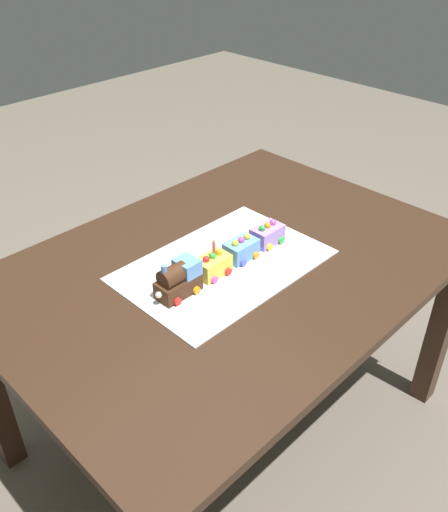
% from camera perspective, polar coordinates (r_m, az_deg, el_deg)
% --- Properties ---
extents(ground_plane, '(8.00, 8.00, 0.00)m').
position_cam_1_polar(ground_plane, '(2.13, 0.57, -17.14)').
color(ground_plane, '#6B6054').
extents(dining_table, '(1.40, 1.00, 0.74)m').
position_cam_1_polar(dining_table, '(1.69, 0.69, -3.56)').
color(dining_table, '#382316').
rests_on(dining_table, ground).
extents(cake_board, '(0.60, 0.40, 0.00)m').
position_cam_1_polar(cake_board, '(1.61, 0.00, -0.95)').
color(cake_board, silver).
rests_on(cake_board, dining_table).
extents(cake_locomotive, '(0.14, 0.08, 0.12)m').
position_cam_1_polar(cake_locomotive, '(1.47, -4.81, -2.46)').
color(cake_locomotive, '#472816').
rests_on(cake_locomotive, cake_board).
extents(cake_car_caboose_lemon, '(0.10, 0.08, 0.07)m').
position_cam_1_polar(cake_car_caboose_lemon, '(1.55, -1.19, -0.98)').
color(cake_car_caboose_lemon, '#F4E04C').
rests_on(cake_car_caboose_lemon, cake_board).
extents(cake_car_gondola_sky_blue, '(0.10, 0.08, 0.07)m').
position_cam_1_polar(cake_car_gondola_sky_blue, '(1.62, 1.80, 0.73)').
color(cake_car_gondola_sky_blue, '#669EEA').
rests_on(cake_car_gondola_sky_blue, cake_board).
extents(cake_car_tanker_lavender, '(0.10, 0.08, 0.07)m').
position_cam_1_polar(cake_car_tanker_lavender, '(1.69, 4.54, 2.28)').
color(cake_car_tanker_lavender, '#AD84E0').
rests_on(cake_car_tanker_lavender, cake_board).
extents(birthday_candle, '(0.01, 0.01, 0.05)m').
position_cam_1_polar(birthday_candle, '(1.52, -1.07, 1.13)').
color(birthday_candle, '#F24C59').
rests_on(birthday_candle, cake_car_caboose_lemon).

